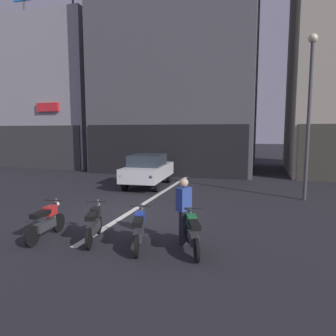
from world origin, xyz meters
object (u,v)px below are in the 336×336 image
at_px(motorcycle_green_row_right_mid, 193,232).
at_px(car_white_crossing_near, 148,169).
at_px(motorcycle_red_row_leftmost, 46,221).
at_px(person_by_motorcycles, 184,211).
at_px(motorcycle_black_row_left_mid, 94,223).
at_px(motorcycle_blue_row_centre, 139,229).
at_px(street_lamp, 310,101).

bearing_deg(motorcycle_green_row_right_mid, car_white_crossing_near, 117.51).
distance_m(car_white_crossing_near, motorcycle_red_row_leftmost, 7.92).
xyz_separation_m(motorcycle_green_row_right_mid, person_by_motorcycles, (-0.31, 0.39, 0.40)).
height_order(motorcycle_black_row_left_mid, motorcycle_blue_row_centre, same).
height_order(street_lamp, motorcycle_red_row_leftmost, street_lamp).
relative_size(motorcycle_red_row_leftmost, motorcycle_blue_row_centre, 1.03).
xyz_separation_m(car_white_crossing_near, person_by_motorcycles, (3.67, -7.25, -0.03)).
bearing_deg(motorcycle_red_row_leftmost, person_by_motorcycles, 10.55).
distance_m(car_white_crossing_near, street_lamp, 7.94).
bearing_deg(street_lamp, motorcycle_blue_row_centre, -123.89).
bearing_deg(motorcycle_blue_row_centre, street_lamp, 56.11).
distance_m(motorcycle_red_row_leftmost, motorcycle_green_row_right_mid, 3.88).
bearing_deg(person_by_motorcycles, motorcycle_black_row_left_mid, -169.16).
bearing_deg(car_white_crossing_near, motorcycle_black_row_left_mid, -79.67).
xyz_separation_m(motorcycle_black_row_left_mid, motorcycle_blue_row_centre, (1.29, -0.11, 0.00)).
relative_size(motorcycle_red_row_leftmost, person_by_motorcycles, 1.00).
bearing_deg(motorcycle_black_row_left_mid, street_lamp, 48.76).
height_order(car_white_crossing_near, motorcycle_black_row_left_mid, car_white_crossing_near).
relative_size(motorcycle_green_row_right_mid, person_by_motorcycles, 0.95).
bearing_deg(car_white_crossing_near, person_by_motorcycles, -63.17).
distance_m(street_lamp, person_by_motorcycles, 7.82).
xyz_separation_m(street_lamp, person_by_motorcycles, (-3.56, -6.21, -3.15)).
distance_m(motorcycle_black_row_left_mid, motorcycle_blue_row_centre, 1.29).
xyz_separation_m(motorcycle_black_row_left_mid, motorcycle_green_row_right_mid, (2.58, 0.04, 0.00)).
height_order(motorcycle_blue_row_centre, motorcycle_green_row_right_mid, same).
distance_m(street_lamp, motorcycle_red_row_leftmost, 10.51).
distance_m(motorcycle_red_row_leftmost, motorcycle_blue_row_centre, 2.58).
relative_size(street_lamp, motorcycle_blue_row_centre, 4.05).
bearing_deg(motorcycle_blue_row_centre, motorcycle_red_row_leftmost, -177.30).
bearing_deg(motorcycle_green_row_right_mid, motorcycle_blue_row_centre, -173.41).
bearing_deg(motorcycle_green_row_right_mid, motorcycle_black_row_left_mid, -179.06).
xyz_separation_m(motorcycle_red_row_leftmost, motorcycle_green_row_right_mid, (3.87, 0.27, 0.00)).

